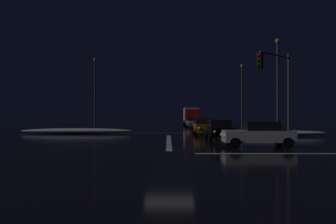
% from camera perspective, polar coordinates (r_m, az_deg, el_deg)
% --- Properties ---
extents(ground, '(120.00, 120.00, 0.10)m').
position_cam_1_polar(ground, '(19.14, -0.04, -6.54)').
color(ground, black).
extents(stop_line_north, '(0.35, 14.85, 0.01)m').
position_cam_1_polar(stop_line_north, '(27.75, -0.10, -4.49)').
color(stop_line_north, white).
rests_on(stop_line_north, ground).
extents(centre_line_ns, '(22.00, 0.15, 0.01)m').
position_cam_1_polar(centre_line_ns, '(39.32, -0.14, -3.25)').
color(centre_line_ns, yellow).
rests_on(centre_line_ns, ground).
extents(snow_bank_left_curb, '(11.47, 1.50, 0.56)m').
position_cam_1_polar(snow_bank_left_curb, '(39.43, -14.02, -2.83)').
color(snow_bank_left_curb, white).
rests_on(snow_bank_left_curb, ground).
extents(snow_bank_right_curb, '(9.97, 1.50, 0.56)m').
position_cam_1_polar(snow_bank_right_curb, '(35.37, 15.39, -3.12)').
color(snow_bank_right_curb, white).
rests_on(snow_bank_right_curb, ground).
extents(sedan_black, '(2.02, 4.33, 1.57)m').
position_cam_1_polar(sedan_black, '(29.72, 7.69, -2.66)').
color(sedan_black, black).
rests_on(sedan_black, ground).
extents(sedan_orange, '(2.02, 4.33, 1.57)m').
position_cam_1_polar(sedan_orange, '(36.11, 5.32, -2.25)').
color(sedan_orange, '#C66014').
rests_on(sedan_orange, ground).
extents(sedan_gray, '(2.02, 4.33, 1.57)m').
position_cam_1_polar(sedan_gray, '(42.57, 4.97, -1.95)').
color(sedan_gray, slate).
rests_on(sedan_gray, ground).
extents(sedan_red, '(2.02, 4.33, 1.57)m').
position_cam_1_polar(sedan_red, '(48.62, 4.60, -1.74)').
color(sedan_red, maroon).
rests_on(sedan_red, ground).
extents(sedan_silver, '(2.02, 4.33, 1.57)m').
position_cam_1_polar(sedan_silver, '(55.04, 3.58, -1.57)').
color(sedan_silver, '#B7B7BC').
rests_on(sedan_silver, ground).
extents(box_truck, '(2.68, 8.28, 3.08)m').
position_cam_1_polar(box_truck, '(62.76, 3.37, -0.59)').
color(box_truck, red).
rests_on(box_truck, ground).
extents(sedan_white_crossing, '(4.33, 2.02, 1.57)m').
position_cam_1_polar(sedan_white_crossing, '(23.43, 13.46, -3.30)').
color(sedan_white_crossing, silver).
rests_on(sedan_white_crossing, ground).
extents(traffic_signal_ne, '(3.20, 3.20, 6.56)m').
position_cam_1_polar(traffic_signal_ne, '(28.12, 16.16, 4.78)').
color(traffic_signal_ne, '#4C4C51').
rests_on(traffic_signal_ne, ground).
extents(streetlamp_right_far, '(0.44, 0.44, 8.63)m').
position_cam_1_polar(streetlamp_right_far, '(50.33, 11.03, 3.09)').
color(streetlamp_right_far, '#424247').
rests_on(streetlamp_right_far, ground).
extents(streetlamp_left_far, '(0.44, 0.44, 9.40)m').
position_cam_1_polar(streetlamp_left_far, '(50.33, -11.35, 3.55)').
color(streetlamp_left_far, '#424247').
rests_on(streetlamp_left_far, ground).
extents(streetlamp_right_near, '(0.44, 0.44, 8.77)m').
position_cam_1_polar(streetlamp_right_near, '(34.82, 16.19, 4.73)').
color(streetlamp_right_near, '#424247').
rests_on(streetlamp_right_near, ground).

